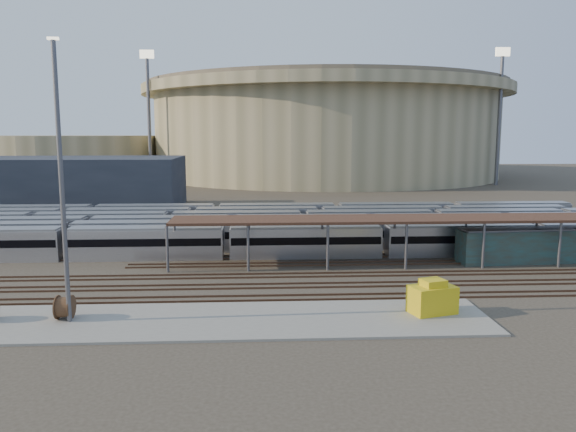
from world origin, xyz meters
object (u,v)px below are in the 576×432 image
(yard_light_pole, at_px, (61,183))
(yellow_equipment, at_px, (432,299))
(teal_boxcar, at_px, (528,246))
(cable_reel_east, at_px, (65,307))

(yard_light_pole, xyz_separation_m, yellow_equipment, (28.83, 0.61, -9.66))
(teal_boxcar, xyz_separation_m, yard_light_pole, (-45.64, -18.86, 9.09))
(teal_boxcar, relative_size, cable_reel_east, 8.48)
(teal_boxcar, distance_m, yard_light_pole, 50.21)
(cable_reel_east, bearing_deg, teal_boxcar, 21.53)
(yard_light_pole, relative_size, yellow_equipment, 5.97)
(cable_reel_east, relative_size, yard_light_pole, 0.09)
(teal_boxcar, height_order, yard_light_pole, yard_light_pole)
(cable_reel_east, height_order, yard_light_pole, yard_light_pole)
(teal_boxcar, height_order, yellow_equipment, teal_boxcar)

